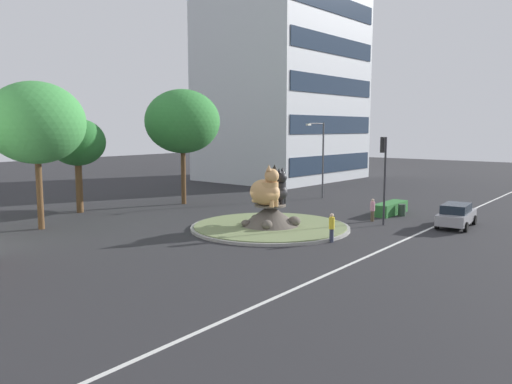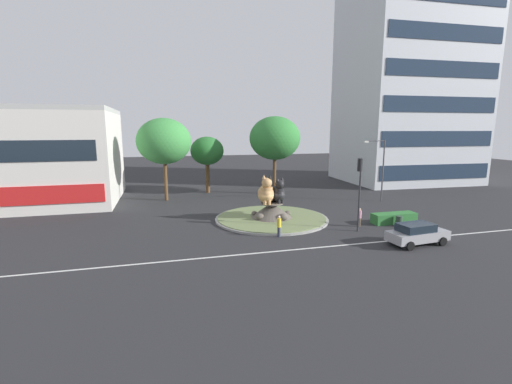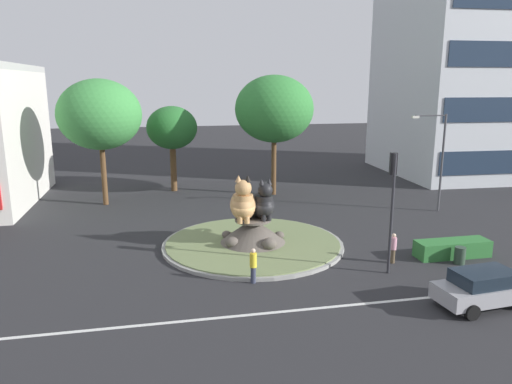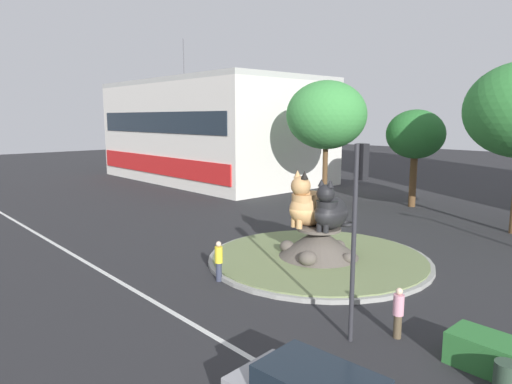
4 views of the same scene
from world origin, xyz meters
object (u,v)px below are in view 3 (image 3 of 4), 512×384
object	(u,v)px
second_tree_near_tower	(100,115)
pedestrian_pink_shirt	(393,247)
traffic_light_mast	(392,192)
broadleaf_tree_behind_island	(274,109)
cat_statue_calico	(243,203)
office_tower	(492,10)
third_tree_left	(172,128)
litter_bin	(460,255)
cat_statue_black	(263,203)
sedan_on_far_lane	(487,287)
streetlight_arm	(439,155)
pedestrian_yellow_shirt	(253,265)

from	to	relation	value
second_tree_near_tower	pedestrian_pink_shirt	size ratio (longest dim) A/B	5.92
traffic_light_mast	second_tree_near_tower	bearing A→B (deg)	49.91
broadleaf_tree_behind_island	cat_statue_calico	bearing A→B (deg)	-110.98
broadleaf_tree_behind_island	office_tower	bearing A→B (deg)	14.36
broadleaf_tree_behind_island	third_tree_left	bearing A→B (deg)	159.11
office_tower	traffic_light_mast	bearing A→B (deg)	-130.60
cat_statue_calico	litter_bin	size ratio (longest dim) A/B	2.97
cat_statue_black	sedan_on_far_lane	bearing A→B (deg)	29.91
streetlight_arm	pedestrian_pink_shirt	size ratio (longest dim) A/B	4.39
broadleaf_tree_behind_island	pedestrian_pink_shirt	xyz separation A→B (m)	(2.36, -16.59, -6.25)
traffic_light_mast	sedan_on_far_lane	world-z (taller)	traffic_light_mast
office_tower	second_tree_near_tower	xyz separation A→B (m)	(-37.06, -6.76, -9.30)
second_tree_near_tower	litter_bin	world-z (taller)	second_tree_near_tower
pedestrian_yellow_shirt	sedan_on_far_lane	xyz separation A→B (m)	(9.11, -4.27, -0.08)
third_tree_left	litter_bin	distance (m)	25.26
sedan_on_far_lane	litter_bin	size ratio (longest dim) A/B	5.13
broadleaf_tree_behind_island	sedan_on_far_lane	xyz separation A→B (m)	(3.86, -21.89, -6.28)
office_tower	cat_statue_calico	bearing A→B (deg)	-144.48
third_tree_left	streetlight_arm	bearing A→B (deg)	-30.24
office_tower	litter_bin	xyz separation A→B (m)	(-17.80, -23.40, -15.73)
office_tower	third_tree_left	bearing A→B (deg)	-172.50
office_tower	litter_bin	bearing A→B (deg)	-125.00
traffic_light_mast	streetlight_arm	size ratio (longest dim) A/B	0.85
cat_statue_calico	office_tower	xyz separation A→B (m)	(28.34, 18.59, 13.59)
office_tower	sedan_on_far_lane	distance (m)	37.44
traffic_light_mast	third_tree_left	xyz separation A→B (m)	(-9.68, 20.81, 1.32)
cat_statue_black	litter_bin	size ratio (longest dim) A/B	2.70
cat_statue_calico	streetlight_arm	xyz separation A→B (m)	(15.08, 4.94, 1.57)
third_tree_left	streetlight_arm	xyz separation A→B (m)	(18.43, -10.75, -1.27)
office_tower	third_tree_left	size ratio (longest dim) A/B	4.43
third_tree_left	pedestrian_yellow_shirt	distance (m)	21.42
traffic_light_mast	broadleaf_tree_behind_island	distance (m)	18.01
cat_statue_calico	pedestrian_yellow_shirt	world-z (taller)	cat_statue_calico
streetlight_arm	second_tree_near_tower	bearing A→B (deg)	-10.00
broadleaf_tree_behind_island	third_tree_left	world-z (taller)	broadleaf_tree_behind_island
pedestrian_yellow_shirt	pedestrian_pink_shirt	xyz separation A→B (m)	(7.61, 1.03, -0.05)
second_tree_near_tower	streetlight_arm	distance (m)	24.92
second_tree_near_tower	traffic_light_mast	bearing A→B (deg)	-48.41
cat_statue_black	litter_bin	xyz separation A→B (m)	(9.40, -4.98, -2.03)
cat_statue_black	third_tree_left	size ratio (longest dim) A/B	0.33
office_tower	sedan_on_far_lane	world-z (taller)	office_tower
streetlight_arm	litter_bin	bearing A→B (deg)	71.17
pedestrian_yellow_shirt	pedestrian_pink_shirt	size ratio (longest dim) A/B	1.05
cat_statue_calico	third_tree_left	world-z (taller)	third_tree_left
cat_statue_black	second_tree_near_tower	distance (m)	15.89
third_tree_left	pedestrian_yellow_shirt	world-z (taller)	third_tree_left
broadleaf_tree_behind_island	sedan_on_far_lane	size ratio (longest dim) A/B	2.13
office_tower	pedestrian_pink_shirt	distance (m)	34.56
traffic_light_mast	office_tower	size ratio (longest dim) A/B	0.18
second_tree_near_tower	streetlight_arm	world-z (taller)	second_tree_near_tower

